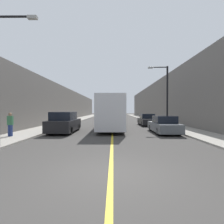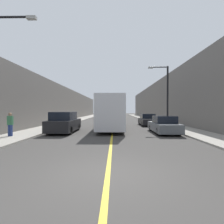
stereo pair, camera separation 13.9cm
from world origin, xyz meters
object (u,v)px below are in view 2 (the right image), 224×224
bus (111,112)px  car_right_near (164,125)px  street_lamp_left (0,72)px  street_lamp_right (166,92)px  car_right_mid (147,120)px  pedestrian (10,124)px  parked_suv_left (64,123)px

bus → car_right_near: bus is taller
bus → car_right_near: 6.40m
bus → car_right_near: size_ratio=2.60×
street_lamp_left → street_lamp_right: 15.57m
car_right_mid → bus: bearing=-143.2°
street_lamp_left → car_right_mid: bearing=53.2°
car_right_near → pedestrian: 12.33m
parked_suv_left → bus: bearing=42.7°
parked_suv_left → car_right_mid: 11.54m
street_lamp_right → pedestrian: bearing=-153.6°
street_lamp_left → pedestrian: bearing=114.7°
car_right_near → car_right_mid: car_right_mid is taller
car_right_near → car_right_mid: 7.70m
car_right_mid → pedestrian: 15.87m
car_right_mid → car_right_near: bearing=-89.9°
car_right_mid → street_lamp_left: 17.68m
parked_suv_left → street_lamp_left: (-1.52, -6.53, 3.20)m
car_right_near → street_lamp_left: street_lamp_left is taller
bus → parked_suv_left: size_ratio=2.47×
parked_suv_left → street_lamp_left: bearing=-103.1°
car_right_mid → pedestrian: (-12.03, -10.34, 0.32)m
parked_suv_left → street_lamp_left: street_lamp_left is taller
car_right_near → pedestrian: pedestrian is taller
bus → car_right_near: (4.69, -4.20, -1.12)m
car_right_mid → street_lamp_right: bearing=-69.8°
car_right_mid → street_lamp_left: (-10.39, -13.90, 3.38)m
street_lamp_left → street_lamp_right: size_ratio=1.03×
street_lamp_left → bus: bearing=61.2°
street_lamp_right → pedestrian: (-13.39, -6.65, -2.96)m
parked_suv_left → pedestrian: bearing=-136.8°
parked_suv_left → pedestrian: size_ratio=2.86×
bus → street_lamp_right: bearing=-1.7°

